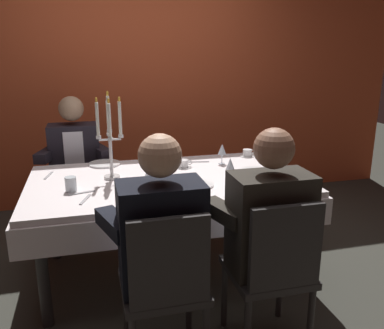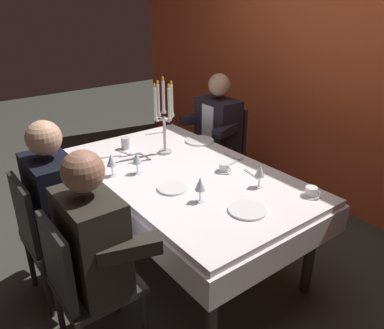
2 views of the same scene
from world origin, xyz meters
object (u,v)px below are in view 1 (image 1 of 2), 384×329
wine_glass_0 (148,176)px  wine_glass_2 (140,184)px  water_tumbler_0 (71,184)px  dinner_plate_0 (199,185)px  coffee_cup_0 (184,164)px  wine_glass_3 (222,150)px  seated_diner_1 (162,234)px  seated_diner_0 (75,154)px  dining_table (167,194)px  wine_glass_1 (230,165)px  dinner_plate_2 (105,164)px  candelabra (110,138)px  seated_diner_2 (270,222)px  dinner_plate_1 (256,171)px  coffee_cup_1 (247,153)px

wine_glass_0 → wine_glass_2: (-0.07, -0.16, 0.00)m
water_tumbler_0 → wine_glass_0: bearing=-18.8°
dinner_plate_0 → coffee_cup_0: bearing=89.6°
wine_glass_3 → seated_diner_1: bearing=-121.4°
wine_glass_0 → seated_diner_0: bearing=111.9°
dining_table → wine_glass_1: (0.41, -0.18, 0.23)m
dinner_plate_2 → seated_diner_1: size_ratio=0.20×
candelabra → wine_glass_0: size_ratio=3.72×
candelabra → wine_glass_2: bearing=-76.2°
dinner_plate_0 → candelabra: bearing=150.8°
wine_glass_0 → wine_glass_2: 0.17m
wine_glass_2 → water_tumbler_0: (-0.40, 0.32, -0.07)m
seated_diner_1 → dinner_plate_0: bearing=60.8°
wine_glass_0 → wine_glass_1: 0.59m
candelabra → seated_diner_2: (0.76, -0.97, -0.30)m
dining_table → dinner_plate_1: bearing=-2.7°
wine_glass_3 → water_tumbler_0: 1.20m
dinner_plate_2 → wine_glass_0: bearing=-72.5°
wine_glass_0 → seated_diner_1: bearing=-92.2°
wine_glass_1 → seated_diner_0: 1.50m
wine_glass_0 → wine_glass_3: bearing=38.6°
dinner_plate_2 → candelabra: bearing=-84.9°
dinner_plate_2 → water_tumbler_0: 0.64m
dinner_plate_1 → coffee_cup_1: coffee_cup_1 is taller
water_tumbler_0 → seated_diner_0: (0.00, 1.01, -0.05)m
seated_diner_2 → coffee_cup_0: bearing=100.6°
candelabra → coffee_cup_1: size_ratio=4.63×
dinner_plate_2 → seated_diner_0: bearing=119.1°
dinner_plate_1 → wine_glass_1: bearing=-149.9°
water_tumbler_0 → coffee_cup_0: water_tumbler_0 is taller
coffee_cup_1 → wine_glass_0: bearing=-143.5°
wine_glass_0 → wine_glass_2: size_ratio=1.00×
dinner_plate_0 → dinner_plate_2: same height
wine_glass_3 → coffee_cup_0: 0.33m
dining_table → dinner_plate_1: dinner_plate_1 is taller
water_tumbler_0 → coffee_cup_1: 1.53m
water_tumbler_0 → seated_diner_2: seated_diner_2 is taller
wine_glass_1 → wine_glass_2: bearing=-158.0°
seated_diner_0 → wine_glass_2: bearing=-73.3°
dinner_plate_1 → dinner_plate_2: 1.19m
water_tumbler_0 → wine_glass_3: bearing=18.1°
water_tumbler_0 → seated_diner_1: bearing=-59.4°
dinner_plate_0 → wine_glass_3: bearing=55.8°
seated_diner_0 → dining_table: bearing=-53.9°
dinner_plate_0 → wine_glass_1: wine_glass_1 is taller
candelabra → coffee_cup_1: bearing=16.3°
coffee_cup_1 → seated_diner_2: (-0.40, -1.31, -0.03)m
dinner_plate_2 → wine_glass_1: 1.05m
coffee_cup_0 → seated_diner_2: 1.13m
water_tumbler_0 → dinner_plate_1: bearing=4.1°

